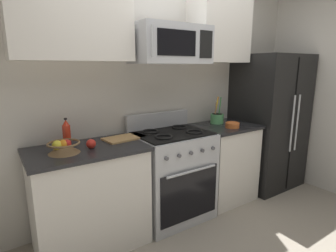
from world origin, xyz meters
The scene contains 15 objects.
ground_plane centered at (0.00, 0.00, 0.00)m, with size 16.00×16.00×0.00m, color gray.
wall_back centered at (0.00, 0.98, 1.30)m, with size 8.00×0.10×2.60m, color beige.
counter_left centered at (-0.87, 0.61, 0.46)m, with size 0.97×0.61×0.91m.
range_oven centered at (0.00, 0.61, 0.47)m, with size 0.76×0.65×1.09m.
counter_right centered at (0.74, 0.61, 0.46)m, with size 0.70×0.61×0.91m.
refrigerator centered at (1.54, 0.59, 0.86)m, with size 0.85×0.72×1.72m.
microwave centered at (0.00, 0.64, 1.78)m, with size 0.75×0.44×0.36m.
upper_cabinets_left centered at (-0.88, 0.76, 1.96)m, with size 0.96×0.34×0.67m.
upper_cabinets_right centered at (0.75, 0.76, 1.96)m, with size 0.69×0.34×0.67m.
utensil_crock centered at (0.74, 0.74, 0.97)m, with size 0.16×0.16×0.32m.
fruit_basket centered at (-1.06, 0.58, 0.96)m, with size 0.25×0.25×0.11m.
apple_loose centered at (-0.84, 0.57, 0.95)m, with size 0.08×0.08×0.08m, color red.
cutting_board centered at (-0.48, 0.71, 0.92)m, with size 0.38×0.22×0.02m, color tan.
bottle_hot_sauce centered at (-0.98, 0.79, 1.02)m, with size 0.07×0.07×0.24m.
prep_bowl centered at (0.72, 0.47, 0.94)m, with size 0.15×0.15×0.06m.
Camera 1 is at (-1.50, -1.57, 1.58)m, focal length 28.80 mm.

